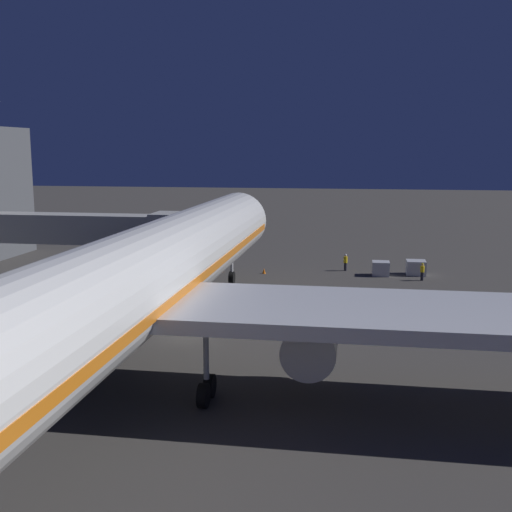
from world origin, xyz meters
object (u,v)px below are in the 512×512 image
(jet_bridge, at_px, (73,229))
(baggage_container_near_belt, at_px, (416,268))
(baggage_container_mid_row, at_px, (381,268))
(airliner_at_gate, at_px, (133,285))
(ground_crew_marshaller_fwd, at_px, (422,271))
(traffic_cone_nose_port, at_px, (264,271))
(ground_crew_near_nose_gear, at_px, (345,261))
(traffic_cone_nose_starboard, at_px, (221,270))

(jet_bridge, bearing_deg, baggage_container_near_belt, -157.81)
(jet_bridge, height_order, baggage_container_mid_row, jet_bridge)
(airliner_at_gate, distance_m, baggage_container_mid_row, 35.21)
(baggage_container_near_belt, height_order, ground_crew_marshaller_fwd, ground_crew_marshaller_fwd)
(traffic_cone_nose_port, bearing_deg, ground_crew_marshaller_fwd, 176.47)
(airliner_at_gate, bearing_deg, traffic_cone_nose_port, -94.04)
(jet_bridge, distance_m, baggage_container_near_belt, 33.08)
(baggage_container_near_belt, height_order, traffic_cone_nose_port, baggage_container_near_belt)
(ground_crew_near_nose_gear, bearing_deg, ground_crew_marshaller_fwd, 152.52)
(ground_crew_marshaller_fwd, height_order, traffic_cone_nose_port, ground_crew_marshaller_fwd)
(baggage_container_mid_row, relative_size, traffic_cone_nose_starboard, 3.05)
(baggage_container_mid_row, bearing_deg, traffic_cone_nose_port, 4.62)
(traffic_cone_nose_port, bearing_deg, baggage_container_near_belt, -172.91)
(jet_bridge, relative_size, traffic_cone_nose_port, 44.79)
(ground_crew_near_nose_gear, xyz_separation_m, ground_crew_marshaller_fwd, (-7.32, 3.81, -0.03))
(ground_crew_near_nose_gear, distance_m, traffic_cone_nose_starboard, 12.79)
(ground_crew_near_nose_gear, xyz_separation_m, traffic_cone_nose_starboard, (12.44, 2.86, -0.69))
(airliner_at_gate, height_order, jet_bridge, airliner_at_gate)
(airliner_at_gate, distance_m, ground_crew_marshaller_fwd, 35.21)
(ground_crew_near_nose_gear, xyz_separation_m, traffic_cone_nose_port, (8.04, 2.86, -0.69))
(baggage_container_near_belt, bearing_deg, baggage_container_mid_row, 15.04)
(jet_bridge, height_order, ground_crew_near_nose_gear, jet_bridge)
(baggage_container_near_belt, xyz_separation_m, baggage_container_mid_row, (3.48, 0.93, -0.01))
(airliner_at_gate, bearing_deg, traffic_cone_nose_starboard, -85.96)
(jet_bridge, distance_m, traffic_cone_nose_port, 19.26)
(ground_crew_near_nose_gear, bearing_deg, baggage_container_mid_row, 151.24)
(ground_crew_marshaller_fwd, relative_size, traffic_cone_nose_port, 3.08)
(jet_bridge, xyz_separation_m, traffic_cone_nose_port, (-15.27, -10.49, -5.27))
(airliner_at_gate, bearing_deg, baggage_container_mid_row, -113.22)
(airliner_at_gate, bearing_deg, ground_crew_marshaller_fwd, -120.21)
(baggage_container_mid_row, height_order, traffic_cone_nose_port, baggage_container_mid_row)
(jet_bridge, xyz_separation_m, ground_crew_marshaller_fwd, (-30.64, -9.54, -4.61))
(baggage_container_mid_row, distance_m, traffic_cone_nose_port, 11.60)
(baggage_container_near_belt, xyz_separation_m, ground_crew_marshaller_fwd, (-0.34, 2.82, 0.21))
(airliner_at_gate, xyz_separation_m, ground_crew_near_nose_gear, (-10.24, -33.98, -4.49))
(baggage_container_near_belt, height_order, ground_crew_near_nose_gear, ground_crew_near_nose_gear)
(baggage_container_mid_row, relative_size, ground_crew_marshaller_fwd, 0.99)
(baggage_container_near_belt, distance_m, ground_crew_marshaller_fwd, 2.85)
(baggage_container_mid_row, distance_m, ground_crew_marshaller_fwd, 4.26)
(baggage_container_mid_row, relative_size, ground_crew_near_nose_gear, 0.96)
(jet_bridge, height_order, ground_crew_marshaller_fwd, jet_bridge)
(airliner_at_gate, bearing_deg, ground_crew_near_nose_gear, -106.78)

